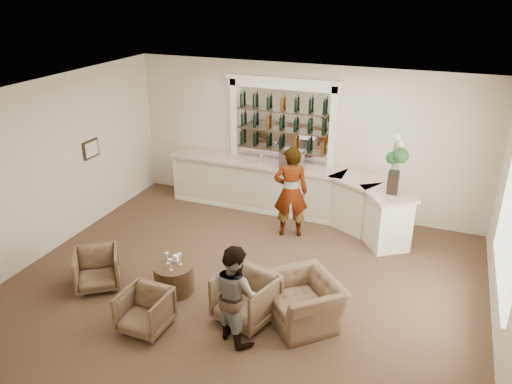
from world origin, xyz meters
TOP-DOWN VIEW (x-y plane):
  - ground at (0.00, 0.00)m, footprint 8.00×8.00m
  - room_shell at (0.16, 0.71)m, footprint 8.04×7.02m
  - bar_counter at (-0.16, 3.00)m, footprint 5.72×1.80m
  - back_bar_alcove at (-0.50, 3.41)m, footprint 2.64×0.25m
  - cocktail_table at (-1.04, -0.59)m, footprint 0.67×0.67m
  - sommelier at (0.16, 2.10)m, footprint 0.81×0.67m
  - guest at (0.41, -1.30)m, footprint 0.94×0.87m
  - armchair_left at (-2.34, -0.95)m, footprint 1.03×1.03m
  - armchair_center at (-0.94, -1.62)m, footprint 0.71×0.73m
  - armchair_right at (0.39, -0.85)m, footprint 1.04×1.06m
  - armchair_far at (1.25, -0.56)m, footprint 1.48×1.49m
  - espresso_machine at (-0.10, 2.93)m, footprint 0.46×0.39m
  - flower_vase at (2.11, 2.37)m, footprint 0.31×0.31m
  - wine_glass_bar_left at (-0.14, 2.98)m, footprint 0.07×0.07m
  - wine_glass_bar_right at (-0.83, 3.00)m, footprint 0.07×0.07m
  - wine_glass_tbl_a at (-1.16, -0.56)m, footprint 0.07×0.07m
  - wine_glass_tbl_b at (-0.94, -0.51)m, footprint 0.07×0.07m
  - wine_glass_tbl_c at (-1.00, -0.72)m, footprint 0.07×0.07m
  - napkin_holder at (-1.06, -0.45)m, footprint 0.08×0.08m

SIDE VIEW (x-z plane):
  - ground at x=0.00m, z-range 0.00..0.00m
  - cocktail_table at x=-1.04m, z-range 0.00..0.50m
  - armchair_center at x=-0.94m, z-range 0.00..0.65m
  - armchair_left at x=-2.34m, z-range 0.00..0.68m
  - armchair_far at x=1.25m, z-range 0.00..0.73m
  - armchair_right at x=0.39m, z-range 0.00..0.78m
  - napkin_holder at x=-1.06m, z-range 0.50..0.62m
  - bar_counter at x=-0.16m, z-range 0.00..1.14m
  - wine_glass_tbl_a at x=-1.16m, z-range 0.50..0.71m
  - wine_glass_tbl_b at x=-0.94m, z-range 0.50..0.71m
  - wine_glass_tbl_c at x=-1.00m, z-range 0.50..0.71m
  - guest at x=0.41m, z-range 0.00..1.54m
  - sommelier at x=0.16m, z-range 0.00..1.92m
  - wine_glass_bar_left at x=-0.14m, z-range 1.14..1.35m
  - wine_glass_bar_right at x=-0.83m, z-range 1.14..1.35m
  - espresso_machine at x=-0.10m, z-range 1.14..1.54m
  - flower_vase at x=2.11m, z-range 1.21..2.40m
  - back_bar_alcove at x=-0.50m, z-range 0.53..3.53m
  - room_shell at x=0.16m, z-range 0.68..4.00m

